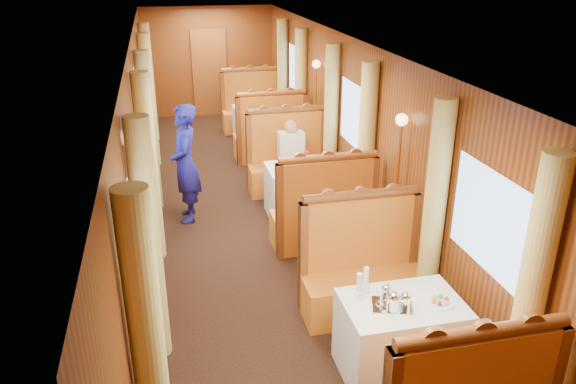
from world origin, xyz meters
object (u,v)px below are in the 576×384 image
object	(u,v)px
banquette_far_fwd	(270,138)
teapot_left	(393,304)
banquette_mid_aft	(288,164)
teapot_back	(386,294)
teapot_right	(405,302)
table_mid	(304,191)
tea_tray	(392,306)
table_far	(261,125)
fruit_plate	(440,301)
banquette_near_aft	(362,275)
steward	(185,164)
passenger	(291,150)
banquette_mid_fwd	(323,217)
banquette_far_aft	(252,111)
rose_vase_far	(258,98)
table_near	(400,338)
rose_vase_mid	(307,156)

from	to	relation	value
banquette_far_fwd	teapot_left	size ratio (longest dim) A/B	7.26
banquette_mid_aft	teapot_back	xyz separation A→B (m)	(-0.14, -4.44, 0.39)
banquette_far_fwd	teapot_right	world-z (taller)	banquette_far_fwd
table_mid	tea_tray	distance (m)	3.56
table_far	fruit_plate	size ratio (longest dim) A/B	4.40
banquette_far_fwd	teapot_right	xyz separation A→B (m)	(-0.03, -6.07, 0.39)
banquette_near_aft	banquette_far_fwd	world-z (taller)	same
banquette_mid_aft	steward	xyz separation A→B (m)	(-1.66, -0.79, 0.42)
tea_tray	teapot_back	distance (m)	0.12
table_mid	fruit_plate	world-z (taller)	fruit_plate
passenger	steward	bearing A→B (deg)	-161.31
banquette_mid_fwd	teapot_right	size ratio (longest dim) A/B	8.82
teapot_left	teapot_right	distance (m)	0.12
tea_tray	steward	xyz separation A→B (m)	(-1.54, 3.76, 0.09)
banquette_mid_fwd	table_far	size ratio (longest dim) A/B	1.28
teapot_back	banquette_far_aft	bearing A→B (deg)	106.26
table_mid	banquette_far_aft	xyz separation A→B (m)	(0.00, 4.51, 0.05)
steward	rose_vase_far	bearing A→B (deg)	155.23
banquette_mid_aft	rose_vase_far	size ratio (longest dim) A/B	3.72
table_near	rose_vase_mid	xyz separation A→B (m)	(0.03, 3.46, 0.55)
banquette_near_aft	teapot_back	bearing A→B (deg)	-98.31
teapot_back	banquette_far_fwd	bearing A→B (deg)	105.92
banquette_mid_fwd	passenger	bearing A→B (deg)	90.00
banquette_near_aft	banquette_mid_fwd	size ratio (longest dim) A/B	1.00
banquette_far_aft	rose_vase_far	size ratio (longest dim) A/B	3.72
table_near	passenger	distance (m)	4.30
rose_vase_mid	passenger	distance (m)	0.85
banquette_far_fwd	steward	size ratio (longest dim) A/B	0.79
steward	table_mid	bearing A→B (deg)	83.59
fruit_plate	banquette_far_fwd	bearing A→B (deg)	92.86
table_far	teapot_left	xyz separation A→B (m)	(-0.14, -7.11, 0.45)
table_near	banquette_near_aft	distance (m)	1.02
table_near	fruit_plate	xyz separation A→B (m)	(0.30, -0.08, 0.39)
banquette_far_fwd	teapot_back	distance (m)	5.92
banquette_mid_fwd	table_mid	bearing A→B (deg)	90.00
tea_tray	teapot_back	size ratio (longest dim) A/B	2.28
passenger	rose_vase_mid	bearing A→B (deg)	-88.03
table_near	teapot_back	size ratio (longest dim) A/B	7.05
table_mid	table_far	size ratio (longest dim) A/B	1.00
banquette_mid_fwd	passenger	xyz separation A→B (m)	(-0.00, 1.80, 0.32)
teapot_back	fruit_plate	world-z (taller)	teapot_back
banquette_near_aft	tea_tray	xyz separation A→B (m)	(-0.12, -1.05, 0.33)
teapot_back	passenger	xyz separation A→B (m)	(0.14, 4.21, -0.07)
fruit_plate	passenger	bearing A→B (deg)	93.97
teapot_left	teapot_back	world-z (taller)	teapot_left
banquette_mid_aft	table_far	size ratio (longest dim) A/B	1.28
banquette_near_aft	banquette_far_fwd	distance (m)	4.97
teapot_right	table_far	bearing A→B (deg)	112.21
banquette_mid_aft	rose_vase_far	world-z (taller)	banquette_mid_aft
banquette_mid_fwd	rose_vase_mid	world-z (taller)	banquette_mid_fwd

